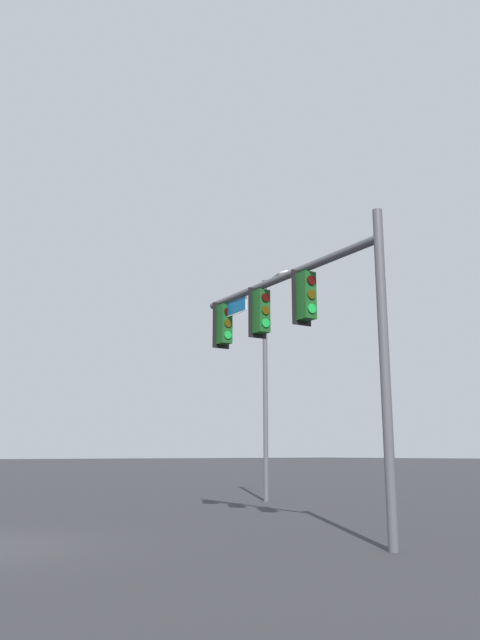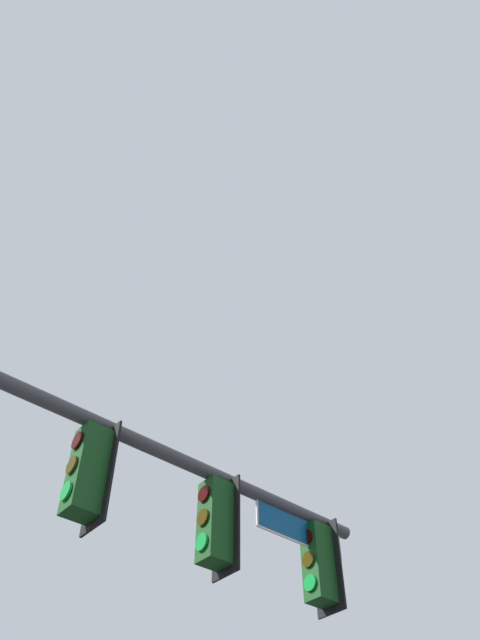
{
  "view_description": "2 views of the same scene",
  "coord_description": "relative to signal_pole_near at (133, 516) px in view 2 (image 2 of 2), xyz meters",
  "views": [
    {
      "loc": [
        -12.98,
        2.9,
        1.73
      ],
      "look_at": [
        -1.32,
        -5.54,
        4.82
      ],
      "focal_mm": 35.0,
      "sensor_mm": 36.0,
      "label": 1
    },
    {
      "loc": [
        -5.81,
        -12.12,
        1.4
      ],
      "look_at": [
        -1.46,
        -7.71,
        7.67
      ],
      "focal_mm": 35.0,
      "sensor_mm": 36.0,
      "label": 2
    }
  ],
  "objects": [
    {
      "name": "signal_pole_near",
      "position": [
        0.0,
        0.0,
        0.0
      ],
      "size": [
        6.91,
        0.85,
        6.53
      ],
      "color": "#47474C",
      "rests_on": "ground_plane"
    }
  ]
}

